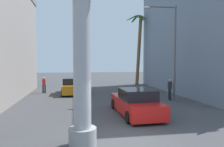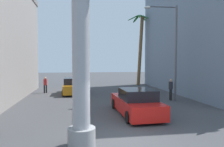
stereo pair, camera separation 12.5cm
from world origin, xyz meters
TOP-DOWN VIEW (x-y plane):
  - ground_plane at (0.00, 10.00)m, footprint 90.41×90.41m
  - building_right at (10.60, 12.78)m, footprint 6.25×17.33m
  - street_lamp at (5.61, 8.48)m, footprint 2.76×0.28m
  - car_lead at (1.56, 4.27)m, footprint 2.21×5.15m
  - car_far at (-2.24, 13.45)m, footprint 2.01×4.42m
  - palm_tree_far_right at (6.53, 20.26)m, footprint 3.21×3.21m
  - pedestrian_mid_right at (5.65, 8.53)m, footprint 0.35×0.35m
  - pedestrian_far_left at (-5.00, 14.41)m, footprint 0.37×0.37m

SIDE VIEW (x-z plane):
  - ground_plane at x=0.00m, z-range 0.00..0.00m
  - car_lead at x=1.56m, z-range -0.08..1.48m
  - car_far at x=-2.24m, z-range -0.04..1.52m
  - pedestrian_far_left at x=-5.00m, z-range 0.13..1.73m
  - pedestrian_mid_right at x=5.65m, z-range 0.15..1.87m
  - street_lamp at x=5.61m, z-range 0.80..8.39m
  - palm_tree_far_right at x=6.53m, z-range 0.90..10.35m
  - building_right at x=10.60m, z-range 0.01..12.12m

